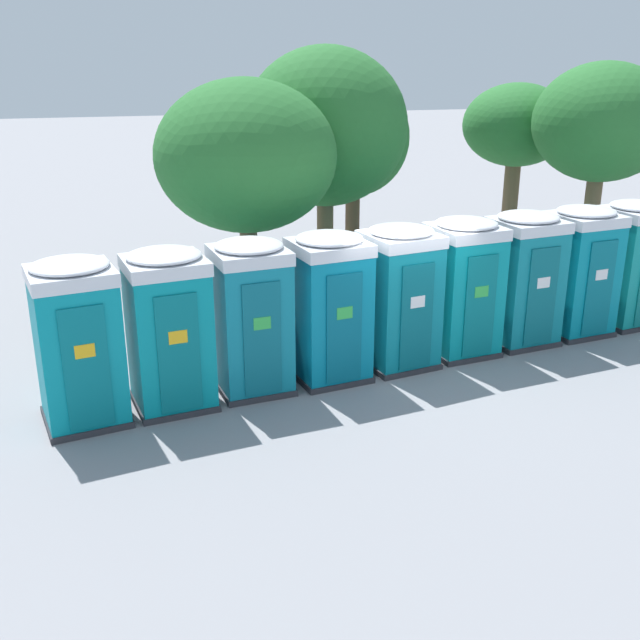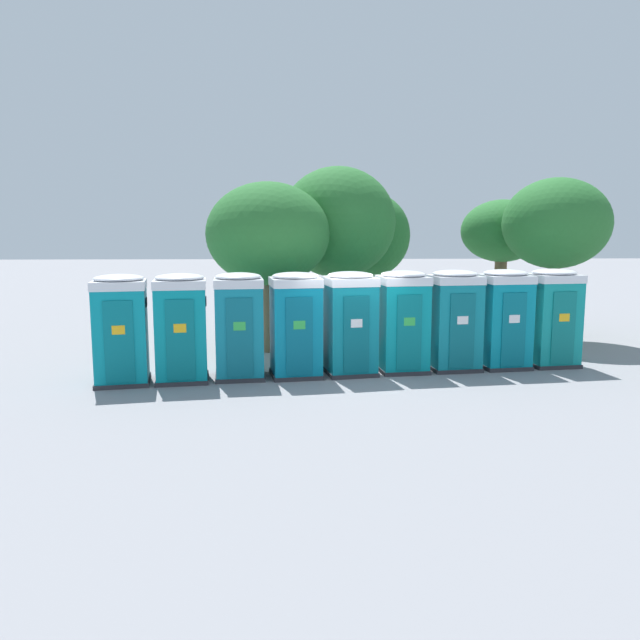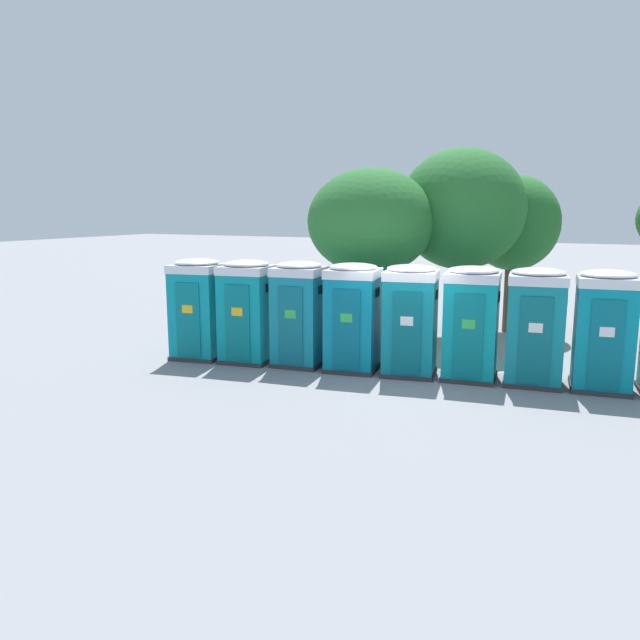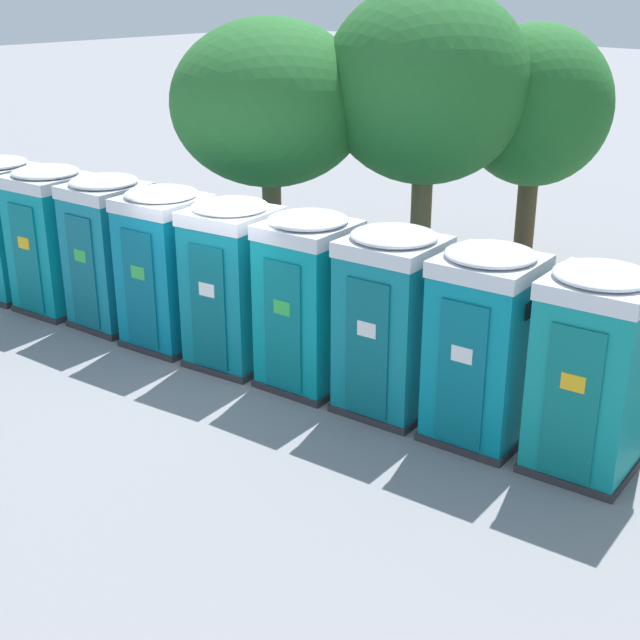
% 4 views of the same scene
% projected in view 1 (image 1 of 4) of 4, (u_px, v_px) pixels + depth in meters
% --- Properties ---
extents(ground_plane, '(120.00, 120.00, 0.00)m').
position_uv_depth(ground_plane, '(395.00, 363.00, 13.55)').
color(ground_plane, gray).
extents(portapotty_0, '(1.40, 1.39, 2.54)m').
position_uv_depth(portapotty_0, '(78.00, 342.00, 11.00)').
color(portapotty_0, '#2D2D33').
rests_on(portapotty_0, ground).
extents(portapotty_1, '(1.37, 1.35, 2.54)m').
position_uv_depth(portapotty_1, '(169.00, 329.00, 11.53)').
color(portapotty_1, '#2D2D33').
rests_on(portapotty_1, ground).
extents(portapotty_2, '(1.29, 1.31, 2.54)m').
position_uv_depth(portapotty_2, '(251.00, 316.00, 12.10)').
color(portapotty_2, '#2D2D33').
rests_on(portapotty_2, ground).
extents(portapotty_3, '(1.36, 1.36, 2.54)m').
position_uv_depth(portapotty_3, '(329.00, 306.00, 12.55)').
color(portapotty_3, '#2D2D33').
rests_on(portapotty_3, ground).
extents(portapotty_4, '(1.38, 1.39, 2.54)m').
position_uv_depth(portapotty_4, '(399.00, 296.00, 13.08)').
color(portapotty_4, '#2D2D33').
rests_on(portapotty_4, ground).
extents(portapotty_5, '(1.31, 1.33, 2.54)m').
position_uv_depth(portapotty_5, '(463.00, 286.00, 13.64)').
color(portapotty_5, '#2D2D33').
rests_on(portapotty_5, ground).
extents(portapotty_6, '(1.35, 1.34, 2.54)m').
position_uv_depth(portapotty_6, '(523.00, 278.00, 14.15)').
color(portapotty_6, '#2D2D33').
rests_on(portapotty_6, ground).
extents(portapotty_7, '(1.32, 1.33, 2.54)m').
position_uv_depth(portapotty_7, '(580.00, 270.00, 14.65)').
color(portapotty_7, '#2D2D33').
rests_on(portapotty_7, ground).
extents(portapotty_8, '(1.34, 1.34, 2.54)m').
position_uv_depth(portapotty_8, '(631.00, 263.00, 15.17)').
color(portapotty_8, '#2D2D33').
rests_on(portapotty_8, ground).
extents(street_tree_0, '(2.74, 2.74, 4.79)m').
position_uv_depth(street_tree_0, '(354.00, 139.00, 18.38)').
color(street_tree_0, brown).
rests_on(street_tree_0, ground).
extents(street_tree_1, '(3.53, 3.53, 4.89)m').
position_uv_depth(street_tree_1, '(246.00, 157.00, 14.41)').
color(street_tree_1, brown).
rests_on(street_tree_1, ground).
extents(street_tree_2, '(2.86, 2.86, 4.59)m').
position_uv_depth(street_tree_2, '(516.00, 127.00, 19.95)').
color(street_tree_2, brown).
rests_on(street_tree_2, ground).
extents(street_tree_3, '(3.62, 3.62, 5.49)m').
position_uv_depth(street_tree_3, '(325.00, 128.00, 16.43)').
color(street_tree_3, brown).
rests_on(street_tree_3, ground).
extents(street_tree_4, '(3.30, 3.30, 5.15)m').
position_uv_depth(street_tree_4, '(602.00, 124.00, 17.93)').
color(street_tree_4, brown).
rests_on(street_tree_4, ground).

